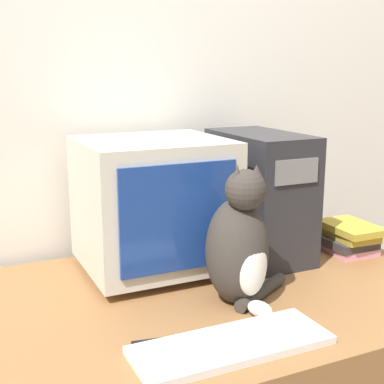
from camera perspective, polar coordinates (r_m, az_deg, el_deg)
wall_back at (r=1.86m, az=-5.49°, el=9.83°), size 7.00×0.05×2.50m
crt_monitor at (r=1.61m, az=-4.12°, el=-1.29°), size 0.42×0.39×0.41m
computer_tower at (r=1.77m, az=7.20°, el=-0.32°), size 0.21×0.40×0.41m
keyboard at (r=1.24m, az=4.24°, el=-15.92°), size 0.45×0.16×0.02m
cat at (r=1.40m, az=5.12°, el=-5.81°), size 0.28×0.24×0.37m
book_stack at (r=1.89m, az=16.31°, el=-4.69°), size 0.16×0.21×0.10m
pen at (r=1.27m, az=-3.20°, el=-15.40°), size 0.14×0.03×0.01m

